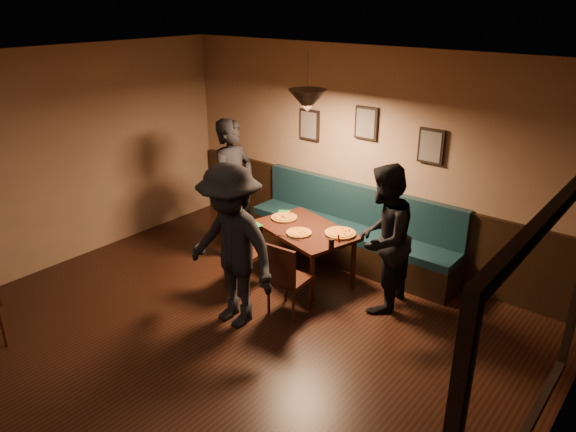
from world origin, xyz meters
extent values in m
plane|color=black|center=(0.00, 0.00, 0.00)|extent=(7.00, 7.00, 0.00)
plane|color=silver|center=(0.00, 0.00, 2.80)|extent=(7.00, 7.00, 0.00)
plane|color=#8C704F|center=(0.00, 3.50, 1.40)|extent=(6.00, 0.00, 6.00)
plane|color=#8C704F|center=(3.00, 0.00, 1.40)|extent=(0.00, 7.00, 7.00)
cube|color=black|center=(0.00, 3.47, 0.50)|extent=(5.88, 0.06, 1.00)
cube|color=black|center=(2.96, 0.50, 1.50)|extent=(0.06, 2.56, 1.86)
plane|color=black|center=(2.93, 0.50, 1.50)|extent=(0.00, 2.40, 2.40)
cube|color=black|center=(-0.90, 3.47, 1.70)|extent=(0.32, 0.04, 0.42)
cube|color=black|center=(0.00, 3.47, 1.85)|extent=(0.32, 0.04, 0.42)
cube|color=black|center=(0.90, 3.47, 1.70)|extent=(0.32, 0.04, 0.42)
cone|color=black|center=(-0.20, 2.48, 2.25)|extent=(0.44, 0.44, 0.25)
cube|color=black|center=(-0.20, 2.48, 0.33)|extent=(1.41, 1.10, 0.67)
imported|color=black|center=(-1.36, 2.42, 0.95)|extent=(0.51, 0.73, 1.90)
imported|color=black|center=(0.90, 2.46, 0.86)|extent=(0.76, 0.92, 1.71)
imported|color=black|center=(-0.20, 1.18, 0.91)|extent=(1.19, 0.71, 1.81)
cylinder|color=orange|center=(-0.61, 2.56, 0.69)|extent=(0.41, 0.41, 0.04)
cylinder|color=orange|center=(-0.16, 2.30, 0.69)|extent=(0.35, 0.35, 0.04)
cylinder|color=gold|center=(0.24, 2.60, 0.69)|extent=(0.46, 0.46, 0.04)
cylinder|color=black|center=(0.39, 2.18, 0.74)|extent=(0.07, 0.07, 0.14)
cylinder|color=#A72205|center=(0.33, 2.42, 0.72)|extent=(0.03, 0.03, 0.11)
cube|color=#1E7126|center=(-0.74, 2.72, 0.67)|extent=(0.22, 0.22, 0.01)
cube|color=#1F762B|center=(-0.75, 2.16, 0.67)|extent=(0.17, 0.17, 0.01)
cube|color=silver|center=(-0.19, 2.12, 0.67)|extent=(0.19, 0.06, 0.00)
camera|label=1|loc=(3.47, -2.40, 3.35)|focal=33.49mm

